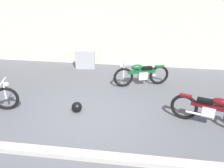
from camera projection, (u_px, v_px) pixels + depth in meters
name	position (u px, v px, depth m)	size (l,w,h in m)	color
ground_plane	(88.00, 117.00, 6.40)	(40.00, 40.00, 0.00)	#56565B
building_wall	(111.00, 33.00, 9.88)	(18.00, 0.30, 2.71)	beige
curb_strip	(71.00, 154.00, 4.98)	(18.00, 0.24, 0.12)	#B7B2A8
stone_marker	(85.00, 60.00, 9.71)	(0.79, 0.20, 0.77)	#9E9EA3
helmet	(77.00, 107.00, 6.62)	(0.30, 0.30, 0.30)	black
motorcycle_maroon	(212.00, 110.00, 5.89)	(1.96, 0.85, 0.92)	black
motorcycle_green	(141.00, 74.00, 8.15)	(1.92, 0.81, 0.89)	black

